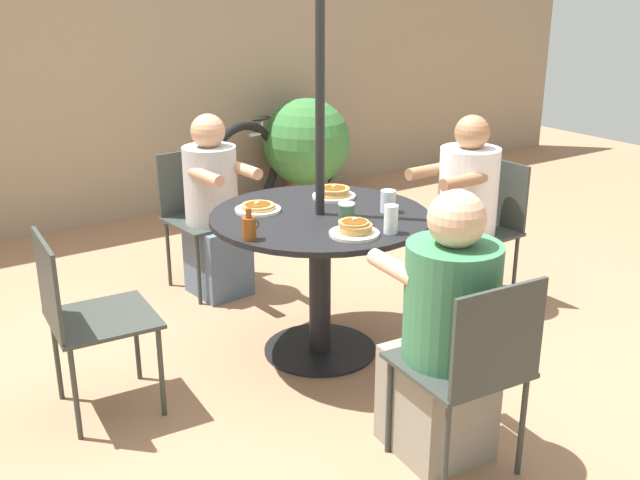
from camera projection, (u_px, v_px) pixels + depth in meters
ground_plane at (320, 350)px, 4.00m from camera, size 12.00×12.00×0.00m
back_fence at (119, 97)px, 5.87m from camera, size 10.00×0.06×1.99m
patio_table at (320, 246)px, 3.80m from camera, size 1.11×1.11×0.76m
umbrella_pole at (320, 128)px, 3.60m from camera, size 0.05×0.05×2.40m
patio_chair_north at (200, 209)px, 4.71m from camera, size 0.48×0.48×0.86m
diner_north at (214, 213)px, 4.58m from camera, size 0.36×0.50×1.13m
patio_chair_east at (83, 312)px, 3.27m from camera, size 0.47×0.47×0.86m
patio_chair_south at (472, 362)px, 2.84m from camera, size 0.48×0.48×0.86m
diner_south at (445, 340)px, 2.98m from camera, size 0.40×0.53×1.15m
patio_chair_west at (483, 221)px, 4.48m from camera, size 0.45×0.45×0.86m
diner_west at (463, 222)px, 4.38m from camera, size 0.52×0.36×1.16m
pancake_plate_a at (355, 230)px, 3.43m from camera, size 0.23×0.23×0.08m
pancake_plate_b at (334, 193)px, 4.01m from camera, size 0.23×0.23×0.07m
pancake_plate_c at (258, 208)px, 3.79m from camera, size 0.23×0.23×0.05m
syrup_bottle at (249, 228)px, 3.36m from camera, size 0.09×0.07×0.15m
coffee_cup at (346, 213)px, 3.60m from camera, size 0.08×0.08×0.10m
drinking_glass_a at (391, 219)px, 3.45m from camera, size 0.07×0.07×0.13m
drinking_glass_b at (388, 201)px, 3.76m from camera, size 0.08×0.08×0.11m
bicycle at (280, 158)px, 6.49m from camera, size 1.59×0.53×0.79m
potted_shrub at (307, 145)px, 6.48m from camera, size 0.76×0.76×0.91m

